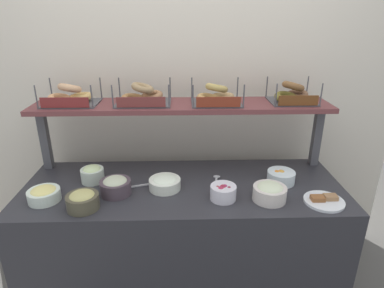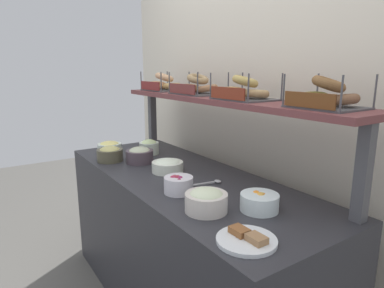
{
  "view_description": "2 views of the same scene",
  "coord_description": "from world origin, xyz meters",
  "px_view_note": "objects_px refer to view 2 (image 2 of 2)",
  "views": [
    {
      "loc": [
        -0.0,
        -1.72,
        1.8
      ],
      "look_at": [
        0.05,
        0.07,
        1.09
      ],
      "focal_mm": 30.69,
      "sensor_mm": 36.0,
      "label": 1
    },
    {
      "loc": [
        1.54,
        -0.97,
        1.44
      ],
      "look_at": [
        0.06,
        0.02,
        1.04
      ],
      "focal_mm": 31.42,
      "sensor_mm": 36.0,
      "label": 2
    }
  ],
  "objects_px": {
    "bowl_beet_salad": "(178,184)",
    "bowl_hummus": "(110,154)",
    "bowl_tuna_salad": "(140,155)",
    "bagel_basket_everything": "(197,87)",
    "serving_plate_white": "(247,239)",
    "bowl_potato_salad": "(206,200)",
    "bowl_egg_salad": "(110,147)",
    "bowl_cream_cheese": "(168,166)",
    "serving_spoon_by_edge": "(164,165)",
    "serving_spoon_near_plate": "(211,182)",
    "bagel_basket_plain": "(164,84)",
    "bowl_fruit_salad": "(259,202)",
    "bagel_basket_cinnamon_raisin": "(327,97)",
    "bowl_scallion_spread": "(149,147)",
    "bagel_basket_sesame": "(244,91)"
  },
  "relations": [
    {
      "from": "bowl_beet_salad",
      "to": "bowl_hummus",
      "type": "relative_size",
      "value": 0.85
    },
    {
      "from": "bowl_tuna_salad",
      "to": "bagel_basket_everything",
      "type": "relative_size",
      "value": 0.52
    },
    {
      "from": "serving_plate_white",
      "to": "bowl_tuna_salad",
      "type": "bearing_deg",
      "value": 173.53
    },
    {
      "from": "bowl_potato_salad",
      "to": "bowl_egg_salad",
      "type": "distance_m",
      "value": 1.23
    },
    {
      "from": "bowl_cream_cheese",
      "to": "serving_spoon_by_edge",
      "type": "height_order",
      "value": "bowl_cream_cheese"
    },
    {
      "from": "serving_spoon_by_edge",
      "to": "serving_spoon_near_plate",
      "type": "bearing_deg",
      "value": 6.4
    },
    {
      "from": "serving_plate_white",
      "to": "bagel_basket_plain",
      "type": "distance_m",
      "value": 1.59
    },
    {
      "from": "bowl_hummus",
      "to": "serving_plate_white",
      "type": "xyz_separation_m",
      "value": [
        1.28,
        0.02,
        -0.04
      ]
    },
    {
      "from": "bowl_egg_salad",
      "to": "bowl_fruit_salad",
      "type": "height_order",
      "value": "bowl_fruit_salad"
    },
    {
      "from": "bagel_basket_cinnamon_raisin",
      "to": "bowl_tuna_salad",
      "type": "bearing_deg",
      "value": -161.29
    },
    {
      "from": "serving_plate_white",
      "to": "serving_spoon_near_plate",
      "type": "distance_m",
      "value": 0.62
    },
    {
      "from": "bagel_basket_plain",
      "to": "bowl_tuna_salad",
      "type": "bearing_deg",
      "value": -49.61
    },
    {
      "from": "bowl_tuna_salad",
      "to": "bagel_basket_everything",
      "type": "bearing_deg",
      "value": 68.51
    },
    {
      "from": "serving_spoon_near_plate",
      "to": "serving_spoon_by_edge",
      "type": "bearing_deg",
      "value": -173.6
    },
    {
      "from": "bowl_beet_salad",
      "to": "bowl_egg_salad",
      "type": "distance_m",
      "value": 0.97
    },
    {
      "from": "bagel_basket_plain",
      "to": "bowl_cream_cheese",
      "type": "bearing_deg",
      "value": -28.04
    },
    {
      "from": "bowl_beet_salad",
      "to": "bowl_scallion_spread",
      "type": "distance_m",
      "value": 0.8
    },
    {
      "from": "bowl_beet_salad",
      "to": "serving_spoon_near_plate",
      "type": "height_order",
      "value": "bowl_beet_salad"
    },
    {
      "from": "bowl_potato_salad",
      "to": "serving_plate_white",
      "type": "height_order",
      "value": "bowl_potato_salad"
    },
    {
      "from": "bowl_beet_salad",
      "to": "serving_spoon_near_plate",
      "type": "xyz_separation_m",
      "value": [
        -0.02,
        0.21,
        -0.04
      ]
    },
    {
      "from": "bagel_basket_cinnamon_raisin",
      "to": "bagel_basket_everything",
      "type": "bearing_deg",
      "value": -179.37
    },
    {
      "from": "bowl_beet_salad",
      "to": "bagel_basket_sesame",
      "type": "relative_size",
      "value": 0.47
    },
    {
      "from": "bowl_cream_cheese",
      "to": "bagel_basket_plain",
      "type": "xyz_separation_m",
      "value": [
        -0.58,
        0.31,
        0.44
      ]
    },
    {
      "from": "bowl_hummus",
      "to": "bagel_basket_sesame",
      "type": "height_order",
      "value": "bagel_basket_sesame"
    },
    {
      "from": "bowl_egg_salad",
      "to": "bagel_basket_everything",
      "type": "xyz_separation_m",
      "value": [
        0.51,
        0.41,
        0.44
      ]
    },
    {
      "from": "bowl_beet_salad",
      "to": "serving_spoon_by_edge",
      "type": "xyz_separation_m",
      "value": [
        -0.43,
        0.16,
        -0.04
      ]
    },
    {
      "from": "bowl_potato_salad",
      "to": "bagel_basket_plain",
      "type": "height_order",
      "value": "bagel_basket_plain"
    },
    {
      "from": "bagel_basket_everything",
      "to": "bowl_fruit_salad",
      "type": "bearing_deg",
      "value": -16.74
    },
    {
      "from": "serving_spoon_near_plate",
      "to": "serving_spoon_by_edge",
      "type": "height_order",
      "value": "same"
    },
    {
      "from": "bagel_basket_everything",
      "to": "bagel_basket_sesame",
      "type": "height_order",
      "value": "same"
    },
    {
      "from": "bowl_hummus",
      "to": "serving_spoon_near_plate",
      "type": "xyz_separation_m",
      "value": [
        0.73,
        0.28,
        -0.04
      ]
    },
    {
      "from": "bowl_beet_salad",
      "to": "bagel_basket_cinnamon_raisin",
      "type": "xyz_separation_m",
      "value": [
        0.47,
        0.44,
        0.43
      ]
    },
    {
      "from": "serving_plate_white",
      "to": "serving_spoon_near_plate",
      "type": "relative_size",
      "value": 1.22
    },
    {
      "from": "bowl_hummus",
      "to": "serving_plate_white",
      "type": "height_order",
      "value": "bowl_hummus"
    },
    {
      "from": "bowl_potato_salad",
      "to": "bagel_basket_plain",
      "type": "xyz_separation_m",
      "value": [
        -1.15,
        0.45,
        0.43
      ]
    },
    {
      "from": "bowl_potato_salad",
      "to": "bowl_scallion_spread",
      "type": "bearing_deg",
      "value": 166.52
    },
    {
      "from": "bagel_basket_cinnamon_raisin",
      "to": "bowl_beet_salad",
      "type": "bearing_deg",
      "value": -137.02
    },
    {
      "from": "bowl_scallion_spread",
      "to": "bowl_egg_salad",
      "type": "bearing_deg",
      "value": -134.57
    },
    {
      "from": "serving_plate_white",
      "to": "bagel_basket_sesame",
      "type": "height_order",
      "value": "bagel_basket_sesame"
    },
    {
      "from": "bagel_basket_everything",
      "to": "serving_spoon_near_plate",
      "type": "bearing_deg",
      "value": -25.96
    },
    {
      "from": "bowl_fruit_salad",
      "to": "bowl_hummus",
      "type": "relative_size",
      "value": 0.98
    },
    {
      "from": "bagel_basket_sesame",
      "to": "serving_plate_white",
      "type": "bearing_deg",
      "value": -40.52
    },
    {
      "from": "bowl_scallion_spread",
      "to": "bagel_basket_sesame",
      "type": "bearing_deg",
      "value": 14.08
    },
    {
      "from": "bagel_basket_cinnamon_raisin",
      "to": "bowl_egg_salad",
      "type": "bearing_deg",
      "value": -163.66
    },
    {
      "from": "bowl_hummus",
      "to": "bagel_basket_plain",
      "type": "distance_m",
      "value": 0.68
    },
    {
      "from": "bowl_potato_salad",
      "to": "bowl_tuna_salad",
      "type": "bearing_deg",
      "value": 173.79
    },
    {
      "from": "bowl_beet_salad",
      "to": "serving_plate_white",
      "type": "height_order",
      "value": "bowl_beet_salad"
    },
    {
      "from": "bowl_scallion_spread",
      "to": "bagel_basket_everything",
      "type": "xyz_separation_m",
      "value": [
        0.3,
        0.2,
        0.42
      ]
    },
    {
      "from": "serving_spoon_by_edge",
      "to": "bowl_cream_cheese",
      "type": "bearing_deg",
      "value": -19.92
    },
    {
      "from": "bowl_potato_salad",
      "to": "bowl_cream_cheese",
      "type": "bearing_deg",
      "value": 166.21
    }
  ]
}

